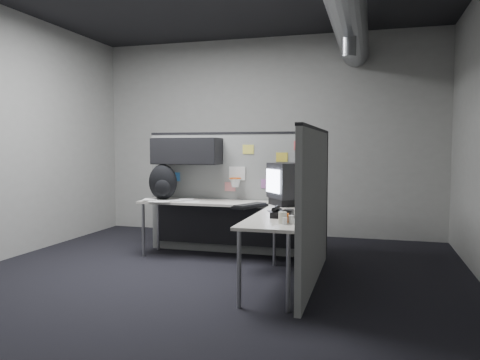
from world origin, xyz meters
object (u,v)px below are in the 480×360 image
(backpack, at_px, (163,183))
(keyboard, at_px, (250,206))
(phone, at_px, (282,213))
(desk, at_px, (240,215))
(monitor, at_px, (291,183))

(backpack, bearing_deg, keyboard, -21.92)
(keyboard, height_order, phone, phone)
(desk, distance_m, monitor, 0.72)
(keyboard, bearing_deg, backpack, 141.05)
(phone, distance_m, backpack, 2.12)
(keyboard, bearing_deg, desk, 112.84)
(keyboard, height_order, backpack, backpack)
(monitor, distance_m, phone, 1.04)
(monitor, bearing_deg, keyboard, -130.51)
(monitor, distance_m, keyboard, 0.60)
(desk, height_order, keyboard, keyboard)
(backpack, bearing_deg, monitor, -5.95)
(monitor, height_order, keyboard, monitor)
(phone, xyz_separation_m, backpack, (-1.81, 1.09, 0.19))
(desk, height_order, phone, phone)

